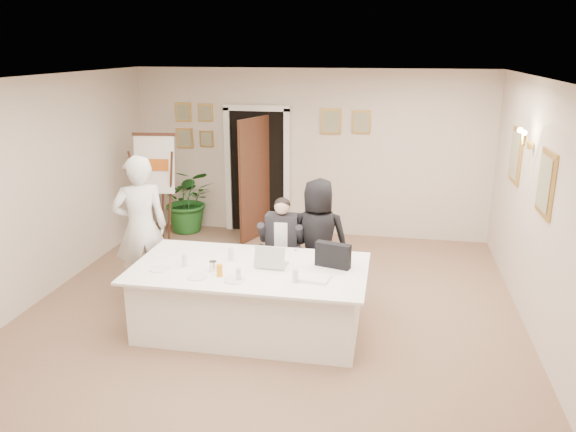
{
  "coord_description": "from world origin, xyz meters",
  "views": [
    {
      "loc": [
        1.35,
        -5.76,
        3.14
      ],
      "look_at": [
        0.17,
        0.6,
        1.17
      ],
      "focal_mm": 35.0,
      "sensor_mm": 36.0,
      "label": 1
    }
  ],
  "objects_px": {
    "paper_stack": "(314,278)",
    "steel_jug": "(213,266)",
    "flip_chart": "(158,196)",
    "laptop": "(272,254)",
    "standing_man": "(141,228)",
    "standing_woman": "(318,240)",
    "potted_palm": "(188,200)",
    "oj_glass": "(220,270)",
    "seated_man": "(282,247)",
    "conference_table": "(250,298)",
    "laptop_bag": "(333,255)"
  },
  "relations": [
    {
      "from": "seated_man",
      "to": "potted_palm",
      "type": "relative_size",
      "value": 1.16
    },
    {
      "from": "conference_table",
      "to": "seated_man",
      "type": "xyz_separation_m",
      "value": [
        0.17,
        1.01,
        0.27
      ]
    },
    {
      "from": "conference_table",
      "to": "seated_man",
      "type": "distance_m",
      "value": 1.06
    },
    {
      "from": "potted_palm",
      "to": "laptop",
      "type": "height_order",
      "value": "potted_palm"
    },
    {
      "from": "potted_palm",
      "to": "oj_glass",
      "type": "height_order",
      "value": "potted_palm"
    },
    {
      "from": "flip_chart",
      "to": "potted_palm",
      "type": "distance_m",
      "value": 0.9
    },
    {
      "from": "standing_man",
      "to": "paper_stack",
      "type": "xyz_separation_m",
      "value": [
        2.32,
        -0.84,
        -0.15
      ]
    },
    {
      "from": "standing_woman",
      "to": "laptop",
      "type": "distance_m",
      "value": 1.01
    },
    {
      "from": "seated_man",
      "to": "standing_woman",
      "type": "relative_size",
      "value": 0.84
    },
    {
      "from": "potted_palm",
      "to": "oj_glass",
      "type": "xyz_separation_m",
      "value": [
        1.7,
        -3.62,
        0.27
      ]
    },
    {
      "from": "steel_jug",
      "to": "laptop_bag",
      "type": "bearing_deg",
      "value": 15.49
    },
    {
      "from": "standing_woman",
      "to": "paper_stack",
      "type": "relative_size",
      "value": 4.89
    },
    {
      "from": "standing_man",
      "to": "standing_woman",
      "type": "distance_m",
      "value": 2.24
    },
    {
      "from": "flip_chart",
      "to": "standing_man",
      "type": "xyz_separation_m",
      "value": [
        0.56,
        -1.86,
        0.1
      ]
    },
    {
      "from": "flip_chart",
      "to": "oj_glass",
      "type": "xyz_separation_m",
      "value": [
        1.88,
        -2.79,
        -0.0
      ]
    },
    {
      "from": "flip_chart",
      "to": "standing_man",
      "type": "bearing_deg",
      "value": -73.15
    },
    {
      "from": "standing_man",
      "to": "conference_table",
      "type": "bearing_deg",
      "value": 125.27
    },
    {
      "from": "conference_table",
      "to": "laptop",
      "type": "relative_size",
      "value": 7.25
    },
    {
      "from": "laptop_bag",
      "to": "potted_palm",
      "type": "bearing_deg",
      "value": 147.8
    },
    {
      "from": "laptop",
      "to": "steel_jug",
      "type": "bearing_deg",
      "value": -153.21
    },
    {
      "from": "seated_man",
      "to": "paper_stack",
      "type": "distance_m",
      "value": 1.38
    },
    {
      "from": "seated_man",
      "to": "potted_palm",
      "type": "xyz_separation_m",
      "value": [
        -2.12,
        2.3,
        -0.09
      ]
    },
    {
      "from": "standing_woman",
      "to": "laptop",
      "type": "relative_size",
      "value": 4.37
    },
    {
      "from": "flip_chart",
      "to": "oj_glass",
      "type": "bearing_deg",
      "value": -55.98
    },
    {
      "from": "potted_palm",
      "to": "standing_woman",
      "type": "bearing_deg",
      "value": -41.67
    },
    {
      "from": "seated_man",
      "to": "flip_chart",
      "type": "bearing_deg",
      "value": 149.21
    },
    {
      "from": "seated_man",
      "to": "oj_glass",
      "type": "distance_m",
      "value": 1.4
    },
    {
      "from": "flip_chart",
      "to": "laptop",
      "type": "distance_m",
      "value": 3.36
    },
    {
      "from": "conference_table",
      "to": "laptop_bag",
      "type": "bearing_deg",
      "value": 10.57
    },
    {
      "from": "flip_chart",
      "to": "potted_palm",
      "type": "bearing_deg",
      "value": 77.62
    },
    {
      "from": "standing_man",
      "to": "laptop_bag",
      "type": "xyz_separation_m",
      "value": [
        2.48,
        -0.44,
        -0.02
      ]
    },
    {
      "from": "potted_palm",
      "to": "laptop_bag",
      "type": "height_order",
      "value": "potted_palm"
    },
    {
      "from": "seated_man",
      "to": "laptop_bag",
      "type": "xyz_separation_m",
      "value": [
        0.75,
        -0.84,
        0.25
      ]
    },
    {
      "from": "conference_table",
      "to": "paper_stack",
      "type": "xyz_separation_m",
      "value": [
        0.76,
        -0.23,
        0.4
      ]
    },
    {
      "from": "flip_chart",
      "to": "paper_stack",
      "type": "xyz_separation_m",
      "value": [
        2.89,
        -2.7,
        -0.05
      ]
    },
    {
      "from": "paper_stack",
      "to": "steel_jug",
      "type": "relative_size",
      "value": 2.93
    },
    {
      "from": "standing_woman",
      "to": "potted_palm",
      "type": "xyz_separation_m",
      "value": [
        -2.58,
        2.3,
        -0.22
      ]
    },
    {
      "from": "paper_stack",
      "to": "steel_jug",
      "type": "xyz_separation_m",
      "value": [
        -1.12,
        0.05,
        0.04
      ]
    },
    {
      "from": "standing_woman",
      "to": "steel_jug",
      "type": "height_order",
      "value": "standing_woman"
    },
    {
      "from": "steel_jug",
      "to": "standing_woman",
      "type": "bearing_deg",
      "value": 49.94
    },
    {
      "from": "seated_man",
      "to": "standing_man",
      "type": "height_order",
      "value": "standing_man"
    },
    {
      "from": "standing_woman",
      "to": "potted_palm",
      "type": "relative_size",
      "value": 1.38
    },
    {
      "from": "paper_stack",
      "to": "oj_glass",
      "type": "bearing_deg",
      "value": -175.14
    },
    {
      "from": "laptop",
      "to": "steel_jug",
      "type": "relative_size",
      "value": 3.29
    },
    {
      "from": "standing_man",
      "to": "laptop",
      "type": "xyz_separation_m",
      "value": [
        1.8,
        -0.52,
        -0.02
      ]
    },
    {
      "from": "potted_palm",
      "to": "laptop_bag",
      "type": "distance_m",
      "value": 4.26
    },
    {
      "from": "seated_man",
      "to": "laptop_bag",
      "type": "relative_size",
      "value": 3.33
    },
    {
      "from": "laptop_bag",
      "to": "standing_man",
      "type": "bearing_deg",
      "value": -174.58
    },
    {
      "from": "standing_man",
      "to": "paper_stack",
      "type": "distance_m",
      "value": 2.47
    },
    {
      "from": "standing_woman",
      "to": "laptop",
      "type": "xyz_separation_m",
      "value": [
        -0.4,
        -0.92,
        0.12
      ]
    }
  ]
}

